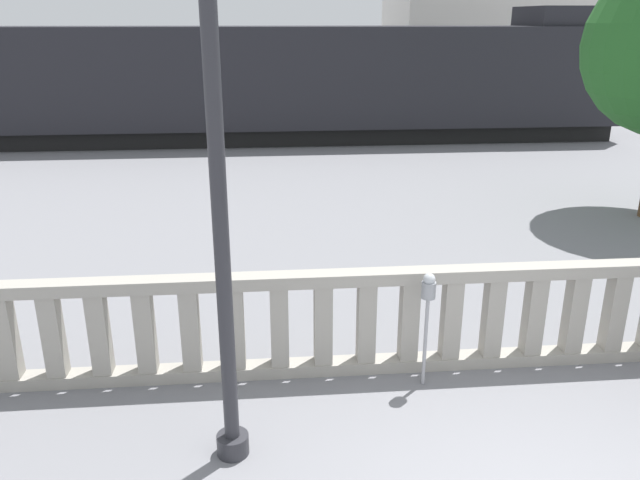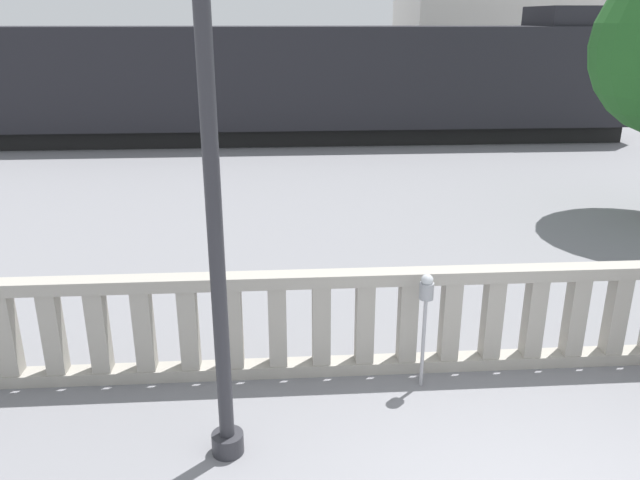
# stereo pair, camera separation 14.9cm
# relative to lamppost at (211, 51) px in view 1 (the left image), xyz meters

# --- Properties ---
(balustrade) EXTENTS (16.45, 0.24, 1.24)m
(balustrade) POSITION_rel_lamppost_xyz_m (2.45, 1.35, -3.01)
(balustrade) COLOR #9E998E
(balustrade) RESTS_ON ground
(lamppost) EXTENTS (0.30, 0.30, 6.97)m
(lamppost) POSITION_rel_lamppost_xyz_m (0.00, 0.00, 0.00)
(lamppost) COLOR #2D2D33
(lamppost) RESTS_ON ground
(parking_meter) EXTENTS (0.15, 0.15, 1.34)m
(parking_meter) POSITION_rel_lamppost_xyz_m (2.07, 1.00, -2.58)
(parking_meter) COLOR #99999E
(parking_meter) RESTS_ON ground
(train_near) EXTENTS (21.77, 2.93, 4.21)m
(train_near) POSITION_rel_lamppost_xyz_m (1.31, 15.84, -1.73)
(train_near) COLOR black
(train_near) RESTS_ON ground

